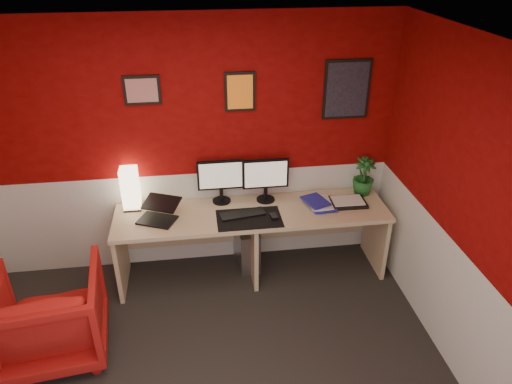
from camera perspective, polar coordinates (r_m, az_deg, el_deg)
name	(u,v)px	position (r m, az deg, el deg)	size (l,w,h in m)	color
ceiling	(170,60)	(2.49, -10.31, 15.35)	(4.00, 3.50, 0.01)	white
wall_back	(185,150)	(4.55, -8.50, 4.99)	(4.00, 0.01, 2.50)	maroon
wall_right	(485,237)	(3.57, 25.88, -4.92)	(0.01, 3.50, 2.50)	maroon
wainscot_back	(191,218)	(4.89, -7.87, -3.10)	(4.00, 0.01, 1.00)	silver
wainscot_right	(461,320)	(4.00, 23.49, -13.95)	(0.01, 3.50, 1.00)	silver
desk	(252,243)	(4.70, -0.44, -6.18)	(2.60, 0.65, 0.73)	#D3B087
shoji_lamp	(131,190)	(4.62, -14.87, 0.27)	(0.16, 0.16, 0.40)	#FFE5B2
laptop	(156,211)	(4.40, -11.95, -2.21)	(0.33, 0.23, 0.22)	black
monitor_left	(221,175)	(4.55, -4.28, 2.04)	(0.45, 0.06, 0.58)	black
monitor_right	(266,174)	(4.56, 1.20, 2.19)	(0.45, 0.06, 0.58)	black
desk_mat	(249,218)	(4.39, -0.84, -3.21)	(0.60, 0.38, 0.01)	black
keyboard	(243,214)	(4.44, -1.63, -2.67)	(0.42, 0.14, 0.02)	black
mouse	(274,216)	(4.39, 2.14, -2.96)	(0.06, 0.10, 0.03)	black
book_bottom	(311,206)	(4.59, 6.59, -1.69)	(0.23, 0.30, 0.03)	#22249E
book_middle	(309,203)	(4.59, 6.44, -1.37)	(0.21, 0.29, 0.02)	silver
book_top	(307,204)	(4.54, 6.12, -1.39)	(0.20, 0.27, 0.02)	#22249E
zen_tray	(347,202)	(4.71, 10.96, -1.23)	(0.35, 0.25, 0.03)	black
potted_plant	(364,176)	(4.85, 12.86, 1.87)	(0.22, 0.22, 0.39)	#19591E
pc_tower	(246,245)	(4.92, -1.21, -6.39)	(0.20, 0.45, 0.45)	#99999E
armchair	(51,315)	(4.24, -23.47, -13.41)	(0.80, 0.83, 0.75)	red
art_left	(142,90)	(4.35, -13.57, 11.84)	(0.32, 0.02, 0.26)	red
art_center	(240,92)	(4.36, -1.94, 11.98)	(0.28, 0.02, 0.36)	orange
art_right	(347,90)	(4.58, 10.87, 12.03)	(0.44, 0.02, 0.56)	black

